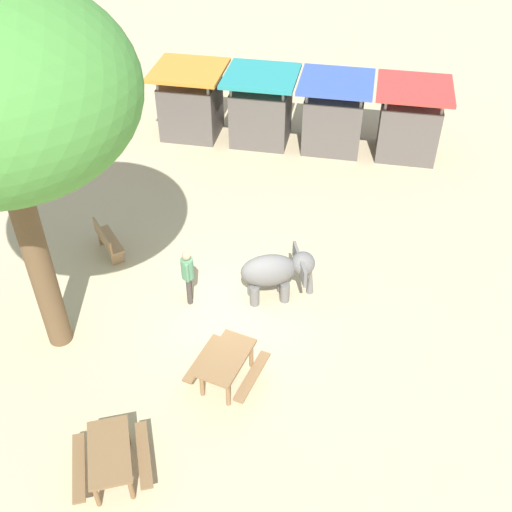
# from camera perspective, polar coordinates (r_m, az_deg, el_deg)

# --- Properties ---
(ground_plane) EXTENTS (60.00, 60.00, 0.00)m
(ground_plane) POSITION_cam_1_polar(r_m,az_deg,el_deg) (15.58, -2.59, -5.20)
(ground_plane) COLOR tan
(elephant) EXTENTS (1.95, 1.50, 1.35)m
(elephant) POSITION_cam_1_polar(r_m,az_deg,el_deg) (15.40, 1.94, -1.44)
(elephant) COLOR slate
(elephant) RESTS_ON ground_plane
(person_handler) EXTENTS (0.32, 0.50, 1.62)m
(person_handler) POSITION_cam_1_polar(r_m,az_deg,el_deg) (15.30, -6.44, -1.61)
(person_handler) COLOR #3F3833
(person_handler) RESTS_ON ground_plane
(wooden_bench) EXTENTS (1.22, 1.32, 0.88)m
(wooden_bench) POSITION_cam_1_polar(r_m,az_deg,el_deg) (17.51, -13.82, 1.45)
(wooden_bench) COLOR #9E7A51
(wooden_bench) RESTS_ON ground_plane
(picnic_table_near) EXTENTS (1.96, 1.97, 0.78)m
(picnic_table_near) POSITION_cam_1_polar(r_m,az_deg,el_deg) (12.58, -13.55, -17.85)
(picnic_table_near) COLOR brown
(picnic_table_near) RESTS_ON ground_plane
(picnic_table_far) EXTENTS (1.79, 1.80, 0.78)m
(picnic_table_far) POSITION_cam_1_polar(r_m,az_deg,el_deg) (13.65, -2.75, -10.00)
(picnic_table_far) COLOR olive
(picnic_table_far) RESTS_ON ground_plane
(market_stall_orange) EXTENTS (2.50, 2.50, 2.52)m
(market_stall_orange) POSITION_cam_1_polar(r_m,az_deg,el_deg) (22.84, -6.15, 13.94)
(market_stall_orange) COLOR #59514C
(market_stall_orange) RESTS_ON ground_plane
(market_stall_teal) EXTENTS (2.50, 2.50, 2.52)m
(market_stall_teal) POSITION_cam_1_polar(r_m,az_deg,el_deg) (22.28, 0.47, 13.46)
(market_stall_teal) COLOR #59514C
(market_stall_teal) RESTS_ON ground_plane
(market_stall_blue) EXTENTS (2.50, 2.50, 2.52)m
(market_stall_blue) POSITION_cam_1_polar(r_m,az_deg,el_deg) (22.01, 7.31, 12.79)
(market_stall_blue) COLOR #59514C
(market_stall_blue) RESTS_ON ground_plane
(market_stall_red) EXTENTS (2.50, 2.50, 2.52)m
(market_stall_red) POSITION_cam_1_polar(r_m,az_deg,el_deg) (22.04, 14.18, 11.93)
(market_stall_red) COLOR #59514C
(market_stall_red) RESTS_ON ground_plane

